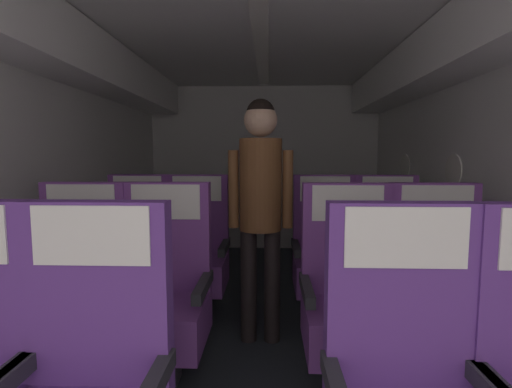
# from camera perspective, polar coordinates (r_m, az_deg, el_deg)

# --- Properties ---
(ground) EXTENTS (3.30, 5.67, 0.02)m
(ground) POSITION_cam_1_polar(r_m,az_deg,el_deg) (2.78, 0.40, -21.49)
(ground) COLOR #23282D
(fuselage_shell) EXTENTS (3.18, 5.32, 2.25)m
(fuselage_shell) POSITION_cam_1_polar(r_m,az_deg,el_deg) (2.74, 0.59, 13.00)
(fuselage_shell) COLOR silver
(fuselage_shell) RESTS_ON ground
(seat_b_left_window) EXTENTS (0.52, 0.49, 1.11)m
(seat_b_left_window) POSITION_cam_1_polar(r_m,az_deg,el_deg) (2.42, -25.45, -13.88)
(seat_b_left_window) COLOR #38383D
(seat_b_left_window) RESTS_ON ground
(seat_b_left_aisle) EXTENTS (0.52, 0.49, 1.11)m
(seat_b_left_aisle) POSITION_cam_1_polar(r_m,az_deg,el_deg) (2.25, -13.83, -14.96)
(seat_b_left_aisle) COLOR #38383D
(seat_b_left_aisle) RESTS_ON ground
(seat_b_right_aisle) EXTENTS (0.52, 0.49, 1.11)m
(seat_b_right_aisle) POSITION_cam_1_polar(r_m,az_deg,el_deg) (2.37, 26.07, -14.36)
(seat_b_right_aisle) COLOR #38383D
(seat_b_right_aisle) RESTS_ON ground
(seat_b_right_window) EXTENTS (0.52, 0.49, 1.11)m
(seat_b_right_window) POSITION_cam_1_polar(r_m,az_deg,el_deg) (2.19, 13.86, -15.54)
(seat_b_right_window) COLOR #38383D
(seat_b_right_window) RESTS_ON ground
(seat_c_left_window) EXTENTS (0.52, 0.49, 1.11)m
(seat_c_left_window) POSITION_cam_1_polar(r_m,az_deg,el_deg) (3.21, -17.76, -8.76)
(seat_c_left_window) COLOR #38383D
(seat_c_left_window) RESTS_ON ground
(seat_c_left_aisle) EXTENTS (0.52, 0.49, 1.11)m
(seat_c_left_aisle) POSITION_cam_1_polar(r_m,az_deg,el_deg) (3.07, -9.10, -9.22)
(seat_c_left_aisle) COLOR #38383D
(seat_c_left_aisle) RESTS_ON ground
(seat_c_right_aisle) EXTENTS (0.52, 0.49, 1.11)m
(seat_c_right_aisle) POSITION_cam_1_polar(r_m,az_deg,el_deg) (3.15, 19.44, -9.09)
(seat_c_right_aisle) COLOR #38383D
(seat_c_right_aisle) RESTS_ON ground
(seat_c_right_window) EXTENTS (0.52, 0.49, 1.11)m
(seat_c_right_window) POSITION_cam_1_polar(r_m,az_deg,el_deg) (3.05, 10.46, -9.35)
(seat_c_right_window) COLOR #38383D
(seat_c_right_window) RESTS_ON ground
(flight_attendant) EXTENTS (0.43, 0.28, 1.64)m
(flight_attendant) POSITION_cam_1_polar(r_m,az_deg,el_deg) (2.50, 0.68, -0.04)
(flight_attendant) COLOR black
(flight_attendant) RESTS_ON ground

